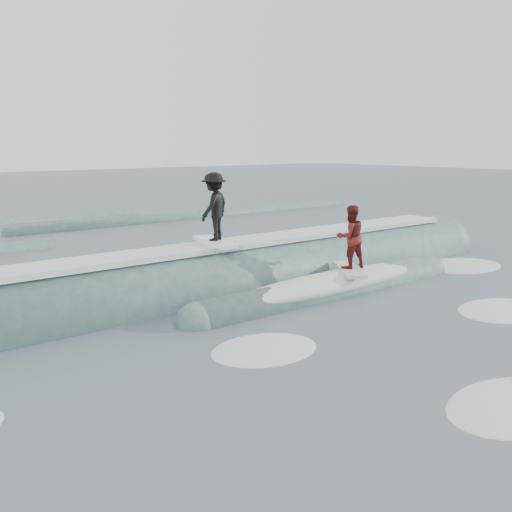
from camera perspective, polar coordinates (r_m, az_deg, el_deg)
ground at (r=13.76m, az=7.72°, el=-6.36°), size 160.00×160.00×0.00m
breaking_wave at (r=16.52m, az=-1.15°, el=-3.14°), size 22.71×4.09×2.62m
surfer_black at (r=15.79m, az=-4.20°, el=4.73°), size 1.40×2.07×1.98m
surfer_red at (r=16.33m, az=9.40°, el=1.60°), size 1.59×1.96×1.89m
whitewater at (r=13.28m, az=12.19°, el=-7.17°), size 19.25×8.30×0.10m
far_swells at (r=28.06m, az=-22.17°, el=1.91°), size 43.26×8.65×0.80m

